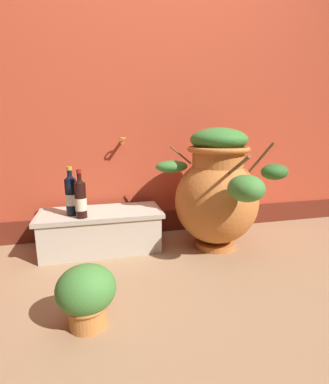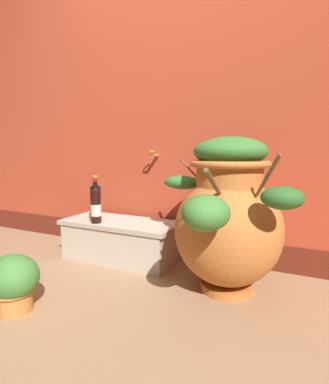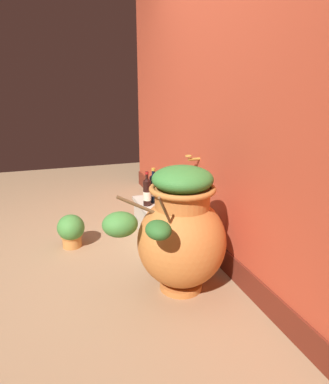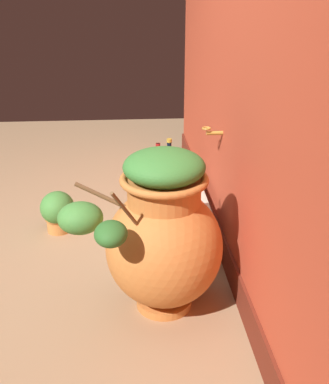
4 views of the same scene
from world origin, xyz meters
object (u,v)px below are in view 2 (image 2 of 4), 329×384
object	(u,v)px
wine_bottle_left	(96,204)
terracotta_urn	(227,218)
wine_bottle_middle	(96,200)
potted_shrub	(13,281)

from	to	relation	value
wine_bottle_left	terracotta_urn	bearing A→B (deg)	-2.60
wine_bottle_left	wine_bottle_middle	world-z (taller)	wine_bottle_middle
wine_bottle_left	potted_shrub	xyz separation A→B (m)	(0.04, -0.69, -0.27)
terracotta_urn	potted_shrub	size ratio (longest dim) A/B	3.02
wine_bottle_left	wine_bottle_middle	size ratio (longest dim) A/B	0.97
wine_bottle_left	potted_shrub	bearing A→B (deg)	-86.81
terracotta_urn	potted_shrub	distance (m)	1.14
terracotta_urn	wine_bottle_middle	xyz separation A→B (m)	(-1.00, 0.12, 0.01)
wine_bottle_middle	potted_shrub	distance (m)	0.83
potted_shrub	wine_bottle_middle	bearing A→B (deg)	97.55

